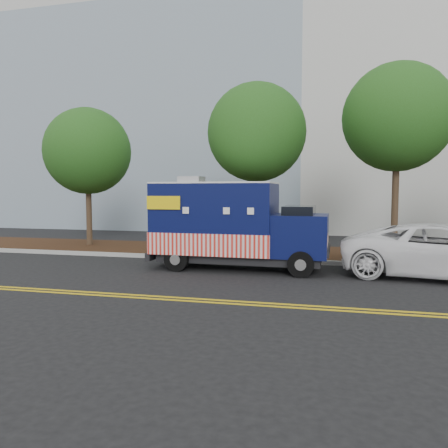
# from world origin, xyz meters

# --- Properties ---
(ground) EXTENTS (120.00, 120.00, 0.00)m
(ground) POSITION_xyz_m (0.00, 0.00, 0.00)
(ground) COLOR black
(ground) RESTS_ON ground
(curb) EXTENTS (120.00, 0.18, 0.15)m
(curb) POSITION_xyz_m (0.00, 1.40, 0.07)
(curb) COLOR #9E9E99
(curb) RESTS_ON ground
(mulch_strip) EXTENTS (120.00, 4.00, 0.15)m
(mulch_strip) POSITION_xyz_m (0.00, 3.50, 0.07)
(mulch_strip) COLOR #32190E
(mulch_strip) RESTS_ON ground
(centerline_near) EXTENTS (120.00, 0.10, 0.01)m
(centerline_near) POSITION_xyz_m (0.00, -4.45, 0.01)
(centerline_near) COLOR gold
(centerline_near) RESTS_ON ground
(centerline_far) EXTENTS (120.00, 0.10, 0.01)m
(centerline_far) POSITION_xyz_m (0.00, -4.70, 0.01)
(centerline_far) COLOR gold
(centerline_far) RESTS_ON ground
(office_building) EXTENTS (46.00, 20.00, 30.40)m
(office_building) POSITION_xyz_m (2.00, 22.00, 15.20)
(office_building) COLOR silver
(office_building) RESTS_ON ground
(tree_a) EXTENTS (3.94, 3.94, 6.42)m
(tree_a) POSITION_xyz_m (-7.08, 3.66, 4.44)
(tree_a) COLOR #38281C
(tree_a) RESTS_ON ground
(tree_b) EXTENTS (4.01, 4.01, 7.01)m
(tree_b) POSITION_xyz_m (0.83, 3.35, 5.00)
(tree_b) COLOR #38281C
(tree_b) RESTS_ON ground
(tree_c) EXTENTS (4.13, 4.13, 7.50)m
(tree_c) POSITION_xyz_m (6.23, 3.58, 5.42)
(tree_c) COLOR #38281C
(tree_c) RESTS_ON ground
(sign_post) EXTENTS (0.06, 0.06, 2.40)m
(sign_post) POSITION_xyz_m (-2.01, 1.89, 1.20)
(sign_post) COLOR #473828
(sign_post) RESTS_ON ground
(food_truck) EXTENTS (5.97, 2.33, 3.12)m
(food_truck) POSITION_xyz_m (0.54, -0.11, 1.41)
(food_truck) COLOR black
(food_truck) RESTS_ON ground
(white_car) EXTENTS (6.28, 3.70, 1.64)m
(white_car) POSITION_xyz_m (7.15, -0.23, 0.82)
(white_car) COLOR white
(white_car) RESTS_ON ground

